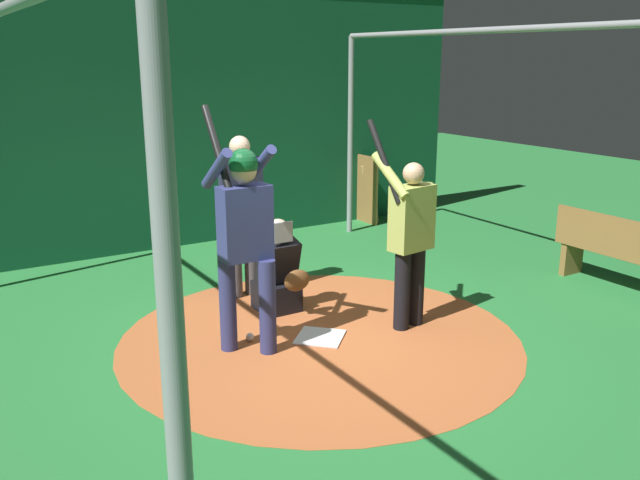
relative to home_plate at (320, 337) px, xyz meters
name	(u,v)px	position (x,y,z in m)	size (l,w,h in m)	color
ground_plane	(320,338)	(0.00, 0.00, -0.01)	(25.21, 25.21, 0.00)	#287A38
dirt_circle	(320,338)	(0.00, 0.00, -0.01)	(3.72, 3.72, 0.01)	#B76033
home_plate	(320,337)	(0.00, 0.00, 0.00)	(0.42, 0.42, 0.01)	white
batter	(244,231)	(-0.11, -0.69, 1.09)	(0.68, 0.49, 2.14)	navy
catcher	(279,275)	(-0.81, 0.01, 0.37)	(0.58, 0.40, 0.98)	black
umpire	(242,208)	(-1.44, -0.10, 0.97)	(0.22, 0.49, 1.75)	#4C4C51
visitor	(410,234)	(0.19, 0.88, 0.92)	(0.54, 0.53, 1.98)	black
back_wall	(170,108)	(-3.81, 0.00, 1.86)	(0.23, 9.21, 3.72)	#145133
cage_frame	(320,115)	(0.00, 0.00, 2.04)	(6.37, 4.98, 2.84)	gray
bat_rack	(364,191)	(-3.57, 3.01, 0.48)	(0.70, 0.21, 1.05)	olive
bench	(632,255)	(0.74, 3.54, 0.44)	(1.85, 0.36, 0.85)	olive
baseball_0	(250,337)	(-0.28, -0.59, 0.03)	(0.07, 0.07, 0.07)	white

